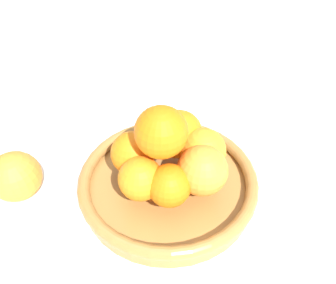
% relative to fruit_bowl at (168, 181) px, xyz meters
% --- Properties ---
extents(ground_plane, '(4.00, 4.00, 0.00)m').
position_rel_fruit_bowl_xyz_m(ground_plane, '(0.00, 0.00, -0.02)').
color(ground_plane, white).
extents(fruit_bowl, '(0.30, 0.30, 0.04)m').
position_rel_fruit_bowl_xyz_m(fruit_bowl, '(0.00, 0.00, 0.00)').
color(fruit_bowl, '#A57238').
rests_on(fruit_bowl, ground_plane).
extents(orange_pile, '(0.19, 0.18, 0.14)m').
position_rel_fruit_bowl_xyz_m(orange_pile, '(0.00, 0.00, 0.07)').
color(orange_pile, orange).
rests_on(orange_pile, fruit_bowl).
extents(stray_orange, '(0.08, 0.08, 0.08)m').
position_rel_fruit_bowl_xyz_m(stray_orange, '(-0.25, 0.00, 0.02)').
color(stray_orange, orange).
rests_on(stray_orange, ground_plane).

